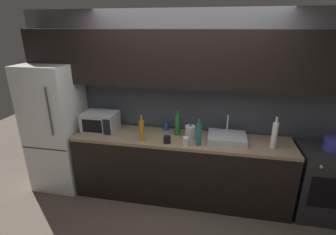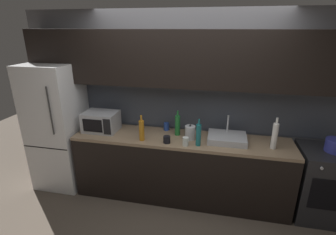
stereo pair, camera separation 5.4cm
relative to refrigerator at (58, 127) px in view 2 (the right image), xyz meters
name	(u,v)px [view 2 (the right image)]	position (x,y,z in m)	size (l,w,h in m)	color
back_wall	(185,84)	(1.81, 0.30, 0.64)	(4.60, 0.44, 2.50)	slate
counter_run	(180,168)	(1.81, 0.00, -0.46)	(2.86, 0.60, 0.90)	black
refrigerator	(58,127)	(0.00, 0.00, 0.00)	(0.68, 0.69, 1.82)	white
oven_range	(321,183)	(3.58, 0.00, -0.46)	(0.60, 0.62, 0.90)	#232326
microwave	(101,121)	(0.68, 0.02, 0.13)	(0.46, 0.35, 0.27)	#A8AAAF
sink_basin	(227,138)	(2.40, 0.03, 0.03)	(0.48, 0.38, 0.30)	#ADAFB5
kettle	(190,133)	(1.93, -0.01, 0.08)	(0.17, 0.14, 0.20)	#B7BABF
wine_bottle_green	(178,125)	(1.75, 0.09, 0.13)	(0.07, 0.07, 0.34)	#1E6B2D
wine_bottle_white	(275,136)	(2.94, -0.06, 0.16)	(0.07, 0.07, 0.39)	silver
wine_bottle_teal	(198,135)	(2.05, -0.17, 0.14)	(0.06, 0.06, 0.35)	#19666B
wine_bottle_amber	(142,130)	(1.33, -0.17, 0.13)	(0.07, 0.07, 0.34)	#B27019
mug_blue	(166,127)	(1.57, 0.22, 0.05)	(0.08, 0.08, 0.11)	#234299
mug_clear	(185,141)	(1.90, -0.21, 0.05)	(0.07, 0.07, 0.11)	silver
mug_dark	(167,140)	(1.66, -0.18, 0.04)	(0.09, 0.09, 0.09)	black
cooking_pot	(336,146)	(3.63, 0.00, 0.07)	(0.23, 0.23, 0.15)	#333899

